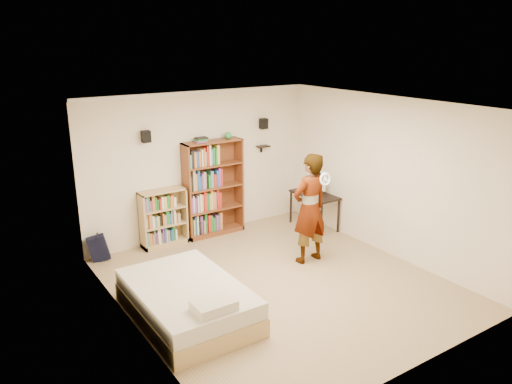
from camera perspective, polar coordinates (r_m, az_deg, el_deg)
ground at (r=7.75m, az=2.60°, el=-10.38°), size 4.50×5.00×0.01m
room_shell at (r=7.11m, az=2.79°, el=2.31°), size 4.52×5.02×2.71m
crown_molding at (r=6.94m, az=2.90°, el=9.58°), size 4.50×5.00×0.06m
speaker_left at (r=8.64m, az=-12.46°, el=6.21°), size 0.14×0.12×0.20m
speaker_right at (r=9.74m, az=0.88°, el=7.82°), size 0.14×0.12×0.20m
wall_shelf at (r=9.83m, az=0.83°, el=5.24°), size 0.25×0.16×0.02m
tall_bookshelf at (r=9.34m, az=-4.88°, el=0.42°), size 1.14×0.33×1.80m
low_bookshelf at (r=9.05m, az=-10.53°, el=-2.93°), size 0.83×0.31×1.03m
computer_desk at (r=9.87m, az=6.65°, el=-2.12°), size 0.50×1.01×0.69m
imac at (r=9.74m, az=6.88°, el=1.19°), size 0.15×0.48×0.47m
daybed at (r=6.83m, az=-7.89°, el=-11.79°), size 1.30×2.00×0.59m
person at (r=8.19m, az=6.16°, el=-1.89°), size 0.69×0.47×1.85m
wii_wheel at (r=7.77m, az=7.91°, el=1.46°), size 0.21×0.08×0.21m
navy_bag at (r=8.81m, az=-17.57°, el=-6.11°), size 0.37×0.29×0.45m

